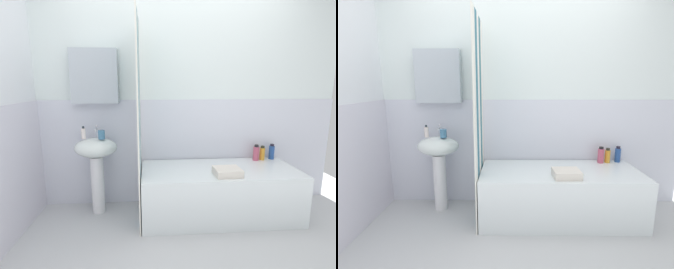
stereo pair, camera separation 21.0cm
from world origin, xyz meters
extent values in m
cube|color=white|center=(0.00, 1.27, 1.20)|extent=(3.60, 0.05, 2.40)
cube|color=silver|center=(0.00, 1.24, 0.60)|extent=(3.60, 0.02, 1.20)
cube|color=silver|center=(-0.90, 1.18, 1.45)|extent=(0.48, 0.12, 0.56)
cube|color=silver|center=(-1.54, 0.34, 0.60)|extent=(0.02, 1.81, 1.20)
cylinder|color=white|center=(-0.90, 1.03, 0.31)|extent=(0.14, 0.14, 0.62)
ellipsoid|color=white|center=(-0.90, 1.03, 0.72)|extent=(0.44, 0.34, 0.20)
cylinder|color=silver|center=(-0.90, 1.13, 0.85)|extent=(0.03, 0.03, 0.05)
cylinder|color=silver|center=(-0.90, 1.08, 0.90)|extent=(0.02, 0.10, 0.02)
sphere|color=silver|center=(-0.90, 1.13, 0.93)|extent=(0.03, 0.03, 0.03)
cylinder|color=white|center=(-1.02, 1.02, 0.87)|extent=(0.04, 0.04, 0.11)
sphere|color=#1D282F|center=(-1.02, 1.02, 0.94)|extent=(0.02, 0.02, 0.02)
cylinder|color=teal|center=(-0.83, 0.99, 0.86)|extent=(0.07, 0.07, 0.09)
cube|color=white|center=(0.37, 0.87, 0.26)|extent=(1.60, 0.70, 0.51)
cube|color=white|center=(-0.44, 0.59, 1.00)|extent=(0.01, 0.14, 2.00)
cube|color=#31697F|center=(-0.44, 0.73, 1.00)|extent=(0.01, 0.14, 2.00)
cube|color=white|center=(-0.44, 0.87, 1.00)|extent=(0.01, 0.14, 2.00)
cube|color=#326978|center=(-0.44, 1.01, 1.00)|extent=(0.01, 0.14, 2.00)
cube|color=white|center=(-0.44, 1.15, 1.00)|extent=(0.01, 0.14, 2.00)
cylinder|color=#254C95|center=(1.07, 1.16, 0.59)|extent=(0.06, 0.06, 0.15)
cylinder|color=#1F1B2D|center=(1.07, 1.16, 0.68)|extent=(0.04, 0.04, 0.02)
cylinder|color=gold|center=(0.95, 1.14, 0.58)|extent=(0.06, 0.06, 0.14)
cylinder|color=#272A1E|center=(0.95, 1.14, 0.66)|extent=(0.04, 0.04, 0.02)
cylinder|color=#C5526F|center=(0.87, 1.12, 0.59)|extent=(0.07, 0.07, 0.16)
cylinder|color=black|center=(0.87, 1.12, 0.68)|extent=(0.05, 0.05, 0.02)
cube|color=silver|center=(0.39, 0.67, 0.55)|extent=(0.26, 0.22, 0.07)
camera|label=1|loc=(-0.36, -1.58, 1.38)|focal=27.09mm
camera|label=2|loc=(-0.15, -1.59, 1.38)|focal=27.09mm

